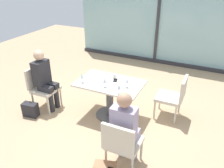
# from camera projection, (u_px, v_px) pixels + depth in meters

# --- Properties ---
(ground_plane) EXTENTS (12.00, 12.00, 0.00)m
(ground_plane) POSITION_uv_depth(u_px,v_px,m) (110.00, 115.00, 4.63)
(ground_plane) COLOR tan
(window_wall_backdrop) EXTENTS (5.03, 0.10, 2.70)m
(window_wall_backdrop) POSITION_uv_depth(u_px,v_px,m) (158.00, 23.00, 6.64)
(window_wall_backdrop) COLOR #8CB7BC
(window_wall_backdrop) RESTS_ON ground_plane
(dining_table_main) EXTENTS (1.23, 0.79, 0.73)m
(dining_table_main) POSITION_uv_depth(u_px,v_px,m) (110.00, 92.00, 4.38)
(dining_table_main) COLOR silver
(dining_table_main) RESTS_ON ground_plane
(chair_front_right) EXTENTS (0.46, 0.50, 0.87)m
(chair_front_right) POSITION_uv_depth(u_px,v_px,m) (122.00, 143.00, 3.17)
(chair_front_right) COLOR beige
(chair_front_right) RESTS_ON ground_plane
(chair_side_end) EXTENTS (0.50, 0.46, 0.87)m
(chair_side_end) POSITION_uv_depth(u_px,v_px,m) (41.00, 85.00, 4.69)
(chair_side_end) COLOR beige
(chair_side_end) RESTS_ON ground_plane
(chair_far_right) EXTENTS (0.50, 0.46, 0.87)m
(chair_far_right) POSITION_uv_depth(u_px,v_px,m) (174.00, 95.00, 4.34)
(chair_far_right) COLOR beige
(chair_far_right) RESTS_ON ground_plane
(person_front_right) EXTENTS (0.34, 0.39, 1.26)m
(person_front_right) POSITION_uv_depth(u_px,v_px,m) (125.00, 126.00, 3.16)
(person_front_right) COLOR #9E93B7
(person_front_right) RESTS_ON ground_plane
(person_side_end) EXTENTS (0.39, 0.34, 1.26)m
(person_side_end) POSITION_uv_depth(u_px,v_px,m) (44.00, 77.00, 4.56)
(person_side_end) COLOR #28282D
(person_side_end) RESTS_ON ground_plane
(wine_glass_0) EXTENTS (0.07, 0.07, 0.18)m
(wine_glass_0) POSITION_uv_depth(u_px,v_px,m) (119.00, 87.00, 3.86)
(wine_glass_0) COLOR silver
(wine_glass_0) RESTS_ON dining_table_main
(wine_glass_1) EXTENTS (0.07, 0.07, 0.18)m
(wine_glass_1) POSITION_uv_depth(u_px,v_px,m) (127.00, 81.00, 4.06)
(wine_glass_1) COLOR silver
(wine_glass_1) RESTS_ON dining_table_main
(wine_glass_2) EXTENTS (0.07, 0.07, 0.18)m
(wine_glass_2) POSITION_uv_depth(u_px,v_px,m) (104.00, 80.00, 4.07)
(wine_glass_2) COLOR silver
(wine_glass_2) RESTS_ON dining_table_main
(wine_glass_3) EXTENTS (0.07, 0.07, 0.18)m
(wine_glass_3) POSITION_uv_depth(u_px,v_px,m) (82.00, 76.00, 4.23)
(wine_glass_3) COLOR silver
(wine_glass_3) RESTS_ON dining_table_main
(coffee_cup) EXTENTS (0.08, 0.08, 0.09)m
(coffee_cup) POSITION_uv_depth(u_px,v_px,m) (114.00, 76.00, 4.43)
(coffee_cup) COLOR white
(coffee_cup) RESTS_ON dining_table_main
(cell_phone_on_table) EXTENTS (0.11, 0.16, 0.01)m
(cell_phone_on_table) POSITION_uv_depth(u_px,v_px,m) (115.00, 80.00, 4.36)
(cell_phone_on_table) COLOR black
(cell_phone_on_table) RESTS_ON dining_table_main
(handbag_1) EXTENTS (0.32, 0.20, 0.28)m
(handbag_1) POSITION_uv_depth(u_px,v_px,m) (30.00, 110.00, 4.54)
(handbag_1) COLOR #232328
(handbag_1) RESTS_ON ground_plane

